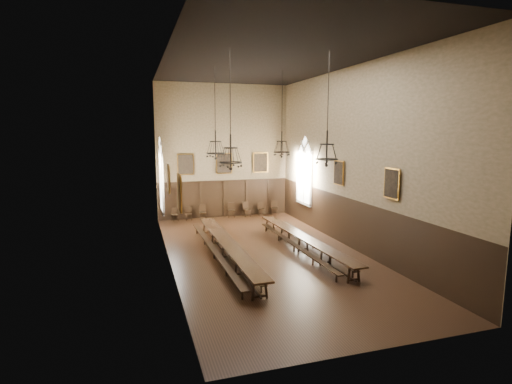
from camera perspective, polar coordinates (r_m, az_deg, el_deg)
name	(u,v)px	position (r m, az deg, el deg)	size (l,w,h in m)	color
floor	(265,254)	(19.46, 1.34, -8.88)	(9.00, 18.00, 0.02)	black
ceiling	(266,60)	(18.82, 1.44, 18.31)	(9.00, 18.00, 0.02)	black
wall_back	(224,151)	(27.28, -4.66, 5.80)	(9.00, 0.02, 9.00)	#8F7758
wall_front	(379,186)	(10.50, 17.19, 0.84)	(9.00, 0.02, 9.00)	#8F7758
wall_left	(167,163)	(17.70, -12.63, 4.06)	(0.02, 18.00, 9.00)	#8F7758
wall_right	(351,159)	(20.49, 13.48, 4.64)	(0.02, 18.00, 9.00)	#8F7758
wainscot_panelling	(265,229)	(19.12, 1.35, -5.27)	(9.00, 18.00, 2.50)	black
table_left	(228,250)	(18.65, -4.08, -8.34)	(0.84, 10.52, 0.82)	black
table_right	(303,244)	(19.93, 6.75, -7.34)	(1.13, 9.78, 0.76)	black
bench_left_outer	(214,252)	(18.80, -6.02, -8.58)	(0.43, 10.42, 0.47)	black
bench_left_inner	(237,252)	(18.92, -2.72, -8.52)	(0.71, 9.34, 0.42)	black
bench_right_inner	(294,247)	(19.82, 5.46, -7.77)	(0.39, 9.12, 0.41)	black
bench_right_outer	(313,244)	(20.44, 8.14, -7.30)	(0.76, 9.15, 0.41)	black
chair_0	(175,217)	(26.89, -11.51, -3.52)	(0.47, 0.47, 0.86)	black
chair_1	(189,216)	(26.91, -9.57, -3.43)	(0.43, 0.43, 0.89)	black
chair_2	(203,215)	(27.01, -7.58, -3.27)	(0.48, 0.48, 1.01)	black
chair_4	(232,213)	(27.43, -3.52, -3.02)	(0.53, 0.53, 1.01)	black
chair_5	(247,212)	(27.70, -1.35, -2.88)	(0.53, 0.53, 1.03)	black
chair_6	(261,211)	(28.01, 0.73, -2.80)	(0.46, 0.46, 0.94)	black
chair_7	(275,211)	(28.26, 2.68, -2.67)	(0.50, 0.50, 1.00)	black
chandelier_back_left	(216,148)	(20.27, -5.79, 6.30)	(0.92, 0.92, 4.41)	black
chandelier_back_right	(282,147)	(21.65, 3.69, 6.45)	(0.90, 0.90, 4.42)	black
chandelier_front_left	(231,155)	(15.90, -3.63, 5.24)	(0.90, 0.90, 4.53)	black
chandelier_front_right	(327,153)	(16.65, 10.07, 5.58)	(0.94, 0.94, 4.44)	black
portrait_back_0	(186,164)	(26.77, -10.03, 3.92)	(1.10, 0.12, 1.40)	#AC7629
portrait_back_1	(224,163)	(27.21, -4.58, 4.10)	(1.10, 0.12, 1.40)	#AC7629
portrait_back_2	(261,162)	(27.89, 0.66, 4.24)	(1.10, 0.12, 1.40)	#AC7629
portrait_left_0	(168,179)	(18.78, -12.40, 1.87)	(0.12, 1.00, 1.30)	#AC7629
portrait_left_1	(179,193)	(14.34, -10.88, -0.14)	(0.12, 1.00, 1.30)	#AC7629
portrait_right_0	(339,173)	(21.35, 11.74, 2.69)	(0.12, 1.00, 1.30)	#AC7629
portrait_right_1	(392,184)	(17.58, 18.81, 1.15)	(0.12, 1.00, 1.30)	#AC7629
window_right	(304,171)	(25.42, 6.93, 3.06)	(0.20, 2.20, 4.60)	white
window_left	(161,175)	(23.27, -13.44, 2.38)	(0.20, 2.20, 4.60)	white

